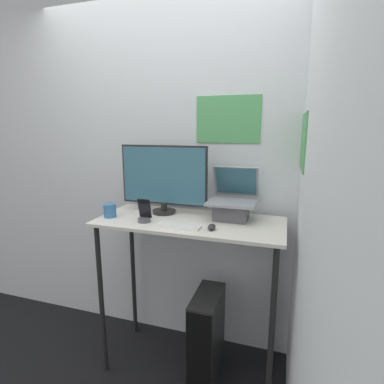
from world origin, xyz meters
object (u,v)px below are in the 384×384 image
(mouse, at_px, (212,227))
(computer_tower, at_px, (207,336))
(keyboard, at_px, (179,226))
(monitor, at_px, (164,179))
(laptop, at_px, (232,205))
(cell_phone, at_px, (144,215))

(mouse, relative_size, computer_tower, 0.12)
(keyboard, height_order, computer_tower, keyboard)
(keyboard, distance_m, mouse, 0.19)
(monitor, height_order, keyboard, monitor)
(laptop, distance_m, computer_tower, 0.87)
(cell_phone, height_order, computer_tower, cell_phone)
(keyboard, height_order, mouse, mouse)
(computer_tower, bearing_deg, mouse, -64.15)
(laptop, bearing_deg, computer_tower, -128.19)
(monitor, bearing_deg, keyboard, -51.59)
(keyboard, distance_m, computer_tower, 0.79)
(monitor, distance_m, keyboard, 0.39)
(cell_phone, bearing_deg, mouse, -2.61)
(monitor, xyz_separation_m, computer_tower, (0.34, -0.14, -1.00))
(cell_phone, relative_size, computer_tower, 0.25)
(laptop, xyz_separation_m, mouse, (-0.07, -0.25, -0.07))
(keyboard, bearing_deg, computer_tower, 37.91)
(keyboard, xyz_separation_m, computer_tower, (0.14, 0.11, -0.77))
(keyboard, xyz_separation_m, cell_phone, (-0.24, 0.03, 0.03))
(keyboard, bearing_deg, cell_phone, 171.98)
(mouse, distance_m, computer_tower, 0.79)
(keyboard, relative_size, cell_phone, 1.74)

